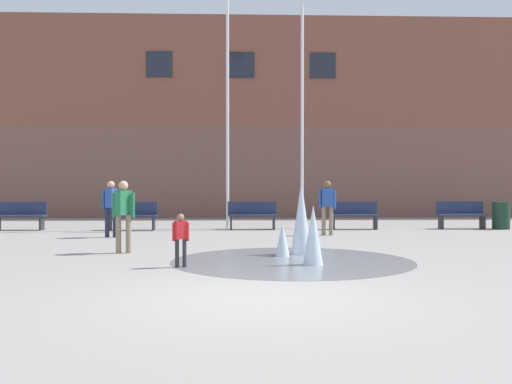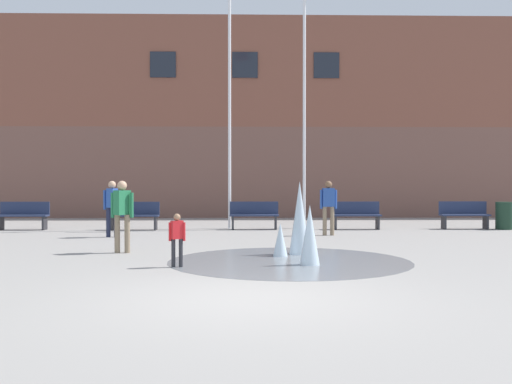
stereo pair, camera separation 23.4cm
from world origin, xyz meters
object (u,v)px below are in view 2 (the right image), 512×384
at_px(teen_by_trashcan, 328,203).
at_px(flagpole_right, 305,94).
at_px(trash_can, 504,216).
at_px(child_running, 177,236).
at_px(park_bench_far_right, 464,214).
at_px(adult_near_bench, 122,211).
at_px(park_bench_far_left, 24,215).
at_px(park_bench_left_of_flagpoles, 134,215).
at_px(adult_in_red, 112,204).
at_px(park_bench_under_right_flagpole, 356,215).
at_px(park_bench_center, 254,215).
at_px(flagpole_left, 230,90).

height_order(teen_by_trashcan, flagpole_right, flagpole_right).
xyz_separation_m(flagpole_right, trash_can, (6.51, -0.60, -4.07)).
height_order(teen_by_trashcan, child_running, teen_by_trashcan).
relative_size(park_bench_far_right, adult_near_bench, 1.01).
distance_m(park_bench_far_right, flagpole_right, 6.63).
bearing_deg(trash_can, park_bench_far_left, 179.30).
distance_m(park_bench_left_of_flagpoles, adult_in_red, 2.57).
distance_m(park_bench_far_left, park_bench_under_right_flagpole, 10.86).
bearing_deg(park_bench_center, park_bench_far_right, 0.17).
height_order(adult_in_red, teen_by_trashcan, same).
bearing_deg(trash_can, park_bench_far_right, 170.74).
bearing_deg(flagpole_right, park_bench_far_left, -177.50).
distance_m(park_bench_far_left, flagpole_right, 10.08).
height_order(park_bench_left_of_flagpoles, adult_in_red, adult_in_red).
height_order(park_bench_far_left, adult_in_red, adult_in_red).
relative_size(park_bench_under_right_flagpole, trash_can, 1.78).
height_order(park_bench_far_right, adult_in_red, adult_in_red).
bearing_deg(park_bench_left_of_flagpoles, adult_near_bench, -82.16).
distance_m(park_bench_far_left, adult_near_bench, 7.81).
bearing_deg(park_bench_far_right, teen_by_trashcan, -155.06).
distance_m(park_bench_center, flagpole_left, 4.23).
height_order(park_bench_far_right, trash_can, park_bench_far_right).
height_order(park_bench_far_right, adult_near_bench, adult_near_bench).
bearing_deg(teen_by_trashcan, adult_in_red, -178.47).
bearing_deg(adult_in_red, teen_by_trashcan, 107.83).
relative_size(park_bench_left_of_flagpoles, park_bench_center, 1.00).
bearing_deg(adult_near_bench, teen_by_trashcan, -12.78).
bearing_deg(adult_near_bench, park_bench_far_right, -18.95).
height_order(park_bench_under_right_flagpole, adult_near_bench, adult_near_bench).
relative_size(park_bench_far_left, adult_in_red, 1.01).
bearing_deg(park_bench_left_of_flagpoles, park_bench_far_left, 178.06).
distance_m(teen_by_trashcan, child_running, 7.40).
distance_m(park_bench_far_right, adult_in_red, 11.35).
relative_size(child_running, flagpole_right, 0.12).
height_order(park_bench_far_right, child_running, child_running).
xyz_separation_m(park_bench_under_right_flagpole, park_bench_far_right, (3.62, 0.09, 0.00)).
xyz_separation_m(park_bench_far_right, flagpole_left, (-7.75, 0.39, 4.14)).
xyz_separation_m(adult_near_bench, flagpole_right, (4.75, 6.79, 3.58)).
relative_size(flagpole_left, flagpole_right, 1.02).
xyz_separation_m(park_bench_far_right, flagpole_right, (-5.25, 0.39, 4.04)).
bearing_deg(child_running, trash_can, 12.13).
relative_size(park_bench_left_of_flagpoles, teen_by_trashcan, 1.01).
relative_size(park_bench_center, adult_in_red, 1.01).
relative_size(teen_by_trashcan, flagpole_left, 0.18).
bearing_deg(adult_near_bench, park_bench_left_of_flagpoles, 46.28).
relative_size(child_running, flagpole_left, 0.11).
bearing_deg(park_bench_under_right_flagpole, park_bench_far_right, 1.35).
bearing_deg(child_running, park_bench_far_left, 95.97).
relative_size(adult_near_bench, flagpole_right, 0.19).
distance_m(park_bench_left_of_flagpoles, park_bench_far_right, 10.86).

